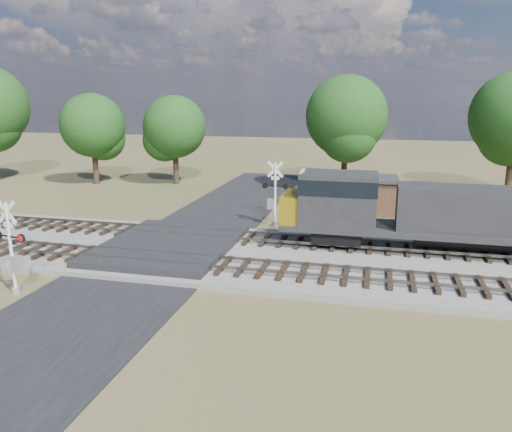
# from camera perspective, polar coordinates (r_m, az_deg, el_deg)

# --- Properties ---
(ground) EXTENTS (160.00, 160.00, 0.00)m
(ground) POSITION_cam_1_polar(r_m,az_deg,el_deg) (28.23, -10.26, -4.39)
(ground) COLOR #474726
(ground) RESTS_ON ground
(ballast_bed) EXTENTS (140.00, 10.00, 0.30)m
(ballast_bed) POSITION_cam_1_polar(r_m,az_deg,el_deg) (26.39, 10.57, -5.34)
(ballast_bed) COLOR gray
(ballast_bed) RESTS_ON ground
(road) EXTENTS (7.00, 60.00, 0.08)m
(road) POSITION_cam_1_polar(r_m,az_deg,el_deg) (28.22, -10.27, -4.31)
(road) COLOR black
(road) RESTS_ON ground
(crossing_panel) EXTENTS (7.00, 9.00, 0.62)m
(crossing_panel) POSITION_cam_1_polar(r_m,az_deg,el_deg) (28.57, -9.89, -3.49)
(crossing_panel) COLOR #262628
(crossing_panel) RESTS_ON ground
(track_near) EXTENTS (140.00, 2.60, 0.33)m
(track_near) POSITION_cam_1_polar(r_m,az_deg,el_deg) (25.23, -5.61, -5.43)
(track_near) COLOR black
(track_near) RESTS_ON ballast_bed
(track_far) EXTENTS (140.00, 2.60, 0.33)m
(track_far) POSITION_cam_1_polar(r_m,az_deg,el_deg) (29.77, -2.45, -2.40)
(track_far) COLOR black
(track_far) RESTS_ON ballast_bed
(crossing_signal_near) EXTENTS (1.72, 0.42, 4.29)m
(crossing_signal_near) POSITION_cam_1_polar(r_m,az_deg,el_deg) (24.35, -25.99, -4.10)
(crossing_signal_near) COLOR silver
(crossing_signal_near) RESTS_ON ground
(crossing_signal_far) EXTENTS (1.79, 0.39, 4.44)m
(crossing_signal_far) POSITION_cam_1_polar(r_m,az_deg,el_deg) (33.48, 2.04, 1.93)
(crossing_signal_far) COLOR silver
(crossing_signal_far) RESTS_ON ground
(equipment_shed) EXTENTS (4.06, 4.06, 2.67)m
(equipment_shed) POSITION_cam_1_polar(r_m,az_deg,el_deg) (38.64, 12.97, 2.41)
(equipment_shed) COLOR #40281B
(equipment_shed) RESTS_ON ground
(treeline) EXTENTS (79.20, 11.06, 11.68)m
(treeline) POSITION_cam_1_polar(r_m,az_deg,el_deg) (45.01, 12.67, 11.10)
(treeline) COLOR black
(treeline) RESTS_ON ground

